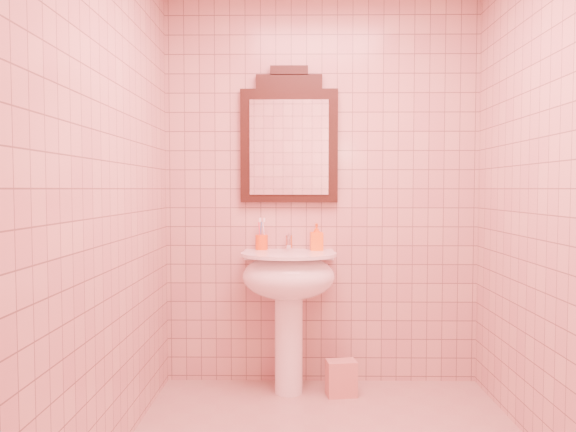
{
  "coord_description": "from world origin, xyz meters",
  "views": [
    {
      "loc": [
        -0.17,
        -2.5,
        1.25
      ],
      "look_at": [
        -0.21,
        0.55,
        1.1
      ],
      "focal_mm": 35.0,
      "sensor_mm": 36.0,
      "label": 1
    }
  ],
  "objects_px": {
    "mirror": "(289,140)",
    "toothbrush_cup": "(262,242)",
    "soap_dispenser": "(317,237)",
    "pedestal_sink": "(289,286)",
    "towel": "(341,378)"
  },
  "relations": [
    {
      "from": "toothbrush_cup",
      "to": "pedestal_sink",
      "type": "bearing_deg",
      "value": -42.11
    },
    {
      "from": "mirror",
      "to": "toothbrush_cup",
      "type": "xyz_separation_m",
      "value": [
        -0.17,
        -0.04,
        -0.65
      ]
    },
    {
      "from": "soap_dispenser",
      "to": "pedestal_sink",
      "type": "bearing_deg",
      "value": -148.61
    },
    {
      "from": "toothbrush_cup",
      "to": "mirror",
      "type": "bearing_deg",
      "value": 14.41
    },
    {
      "from": "mirror",
      "to": "toothbrush_cup",
      "type": "height_order",
      "value": "mirror"
    },
    {
      "from": "pedestal_sink",
      "to": "mirror",
      "type": "height_order",
      "value": "mirror"
    },
    {
      "from": "mirror",
      "to": "toothbrush_cup",
      "type": "bearing_deg",
      "value": -165.59
    },
    {
      "from": "mirror",
      "to": "soap_dispenser",
      "type": "relative_size",
      "value": 5.02
    },
    {
      "from": "pedestal_sink",
      "to": "toothbrush_cup",
      "type": "height_order",
      "value": "toothbrush_cup"
    },
    {
      "from": "toothbrush_cup",
      "to": "soap_dispenser",
      "type": "height_order",
      "value": "toothbrush_cup"
    },
    {
      "from": "pedestal_sink",
      "to": "toothbrush_cup",
      "type": "distance_m",
      "value": 0.34
    },
    {
      "from": "towel",
      "to": "pedestal_sink",
      "type": "bearing_deg",
      "value": 173.24
    },
    {
      "from": "soap_dispenser",
      "to": "towel",
      "type": "relative_size",
      "value": 0.8
    },
    {
      "from": "pedestal_sink",
      "to": "toothbrush_cup",
      "type": "xyz_separation_m",
      "value": [
        -0.17,
        0.16,
        0.25
      ]
    },
    {
      "from": "toothbrush_cup",
      "to": "soap_dispenser",
      "type": "bearing_deg",
      "value": -4.59
    }
  ]
}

